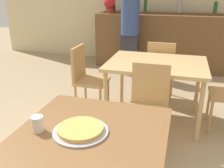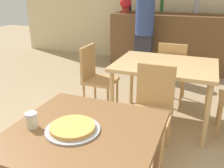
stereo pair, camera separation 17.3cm
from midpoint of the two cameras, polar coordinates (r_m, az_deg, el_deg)
name	(u,v)px [view 2 (the right image)]	position (r m, az deg, el deg)	size (l,w,h in m)	color
dining_table_near	(85,142)	(1.61, -3.14, -13.26)	(0.91, 0.89, 0.78)	brown
dining_table_far	(165,70)	(3.03, 13.61, 3.17)	(1.16, 0.90, 0.77)	tan
bar_counter	(175,43)	(5.32, 15.03, 9.11)	(2.60, 0.56, 1.10)	brown
bar_back_shelf	(178,11)	(5.37, 15.88, 15.65)	(2.39, 0.24, 0.32)	brown
chair_far_side_front	(152,104)	(2.52, 11.17, -4.60)	(0.40, 0.40, 0.90)	tan
chair_far_side_back	(172,69)	(3.66, 14.82, 3.33)	(0.40, 0.40, 0.90)	tan
chair_far_side_left	(95,74)	(3.31, -2.39, 2.16)	(0.40, 0.40, 0.90)	tan
pizza_tray	(73,128)	(1.55, -5.80, -10.09)	(0.34, 0.34, 0.04)	#A3A3A8
cheese_shaker	(32,120)	(1.61, -14.99, -8.05)	(0.08, 0.08, 0.10)	beige
person_standing	(144,29)	(4.78, 8.45, 12.22)	(0.34, 0.34, 1.62)	#2D2D38
potted_plant	(126,4)	(5.39, 4.09, 17.80)	(0.24, 0.24, 0.33)	maroon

